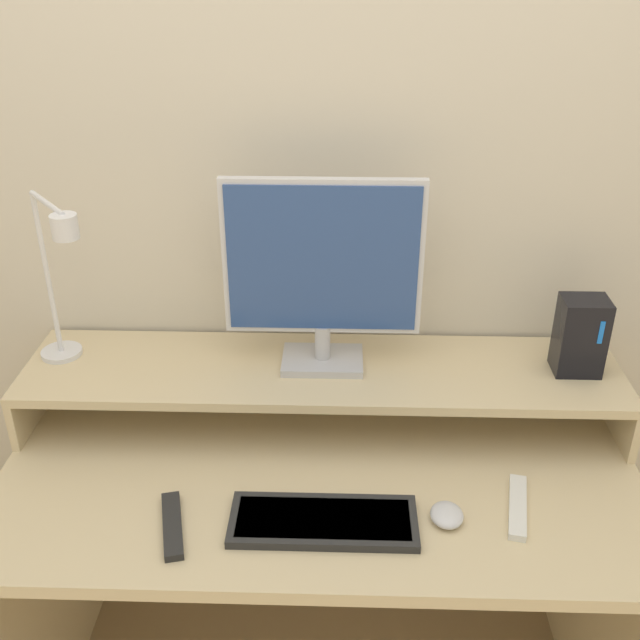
{
  "coord_description": "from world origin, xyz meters",
  "views": [
    {
      "loc": [
        0.04,
        -0.95,
        1.81
      ],
      "look_at": [
        -0.0,
        0.39,
        1.11
      ],
      "focal_mm": 42.0,
      "sensor_mm": 36.0,
      "label": 1
    }
  ],
  "objects": [
    {
      "name": "desk_lamp",
      "position": [
        -0.57,
        0.52,
        1.13
      ],
      "size": [
        0.19,
        0.21,
        0.41
      ],
      "color": "silver",
      "rests_on": "monitor_shelf"
    },
    {
      "name": "router_dock",
      "position": [
        0.58,
        0.55,
        0.99
      ],
      "size": [
        0.1,
        0.09,
        0.18
      ],
      "color": "black",
      "rests_on": "monitor_shelf"
    },
    {
      "name": "monitor_shelf",
      "position": [
        0.0,
        0.55,
        0.88
      ],
      "size": [
        1.39,
        0.32,
        0.14
      ],
      "color": "beige",
      "rests_on": "desk"
    },
    {
      "name": "keyboard",
      "position": [
        0.01,
        0.18,
        0.77
      ],
      "size": [
        0.37,
        0.15,
        0.02
      ],
      "color": "#282828",
      "rests_on": "desk"
    },
    {
      "name": "remote_control",
      "position": [
        -0.28,
        0.16,
        0.77
      ],
      "size": [
        0.08,
        0.18,
        0.02
      ],
      "color": "black",
      "rests_on": "desk"
    },
    {
      "name": "mouse",
      "position": [
        0.26,
        0.2,
        0.78
      ],
      "size": [
        0.07,
        0.08,
        0.03
      ],
      "color": "silver",
      "rests_on": "desk"
    },
    {
      "name": "remote_secondary",
      "position": [
        0.41,
        0.23,
        0.77
      ],
      "size": [
        0.07,
        0.19,
        0.02
      ],
      "color": "white",
      "rests_on": "desk"
    },
    {
      "name": "desk",
      "position": [
        0.0,
        0.35,
        0.55
      ],
      "size": [
        1.39,
        0.71,
        0.76
      ],
      "color": "beige",
      "rests_on": "ground_plane"
    },
    {
      "name": "monitor",
      "position": [
        -0.0,
        0.56,
        1.14
      ],
      "size": [
        0.44,
        0.13,
        0.45
      ],
      "color": "#BCBCC1",
      "rests_on": "monitor_shelf"
    },
    {
      "name": "wall_back",
      "position": [
        0.0,
        0.74,
        1.25
      ],
      "size": [
        6.0,
        0.05,
        2.5
      ],
      "color": "beige",
      "rests_on": "ground_plane"
    }
  ]
}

